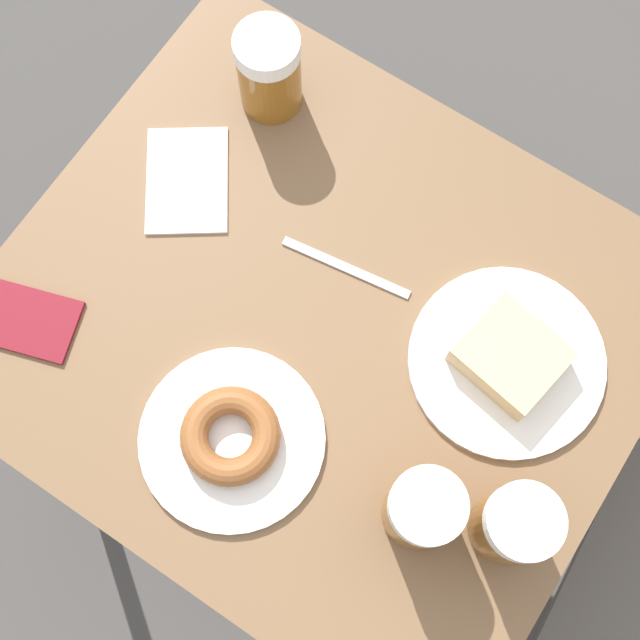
{
  "coord_description": "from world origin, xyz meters",
  "views": [
    {
      "loc": [
        0.27,
        0.18,
        1.9
      ],
      "look_at": [
        0.0,
        0.0,
        0.8
      ],
      "focal_mm": 50.0,
      "sensor_mm": 36.0,
      "label": 1
    }
  ],
  "objects_px": {
    "beer_mug_right": "(422,510)",
    "plate_with_cake": "(509,359)",
    "plate_with_donut": "(231,437)",
    "beer_mug_center": "(514,525)",
    "napkin_folded": "(187,180)",
    "passport_near_edge": "(29,321)",
    "beer_mug_left": "(269,71)",
    "fork": "(346,268)"
  },
  "relations": [
    {
      "from": "beer_mug_center",
      "to": "beer_mug_left",
      "type": "bearing_deg",
      "value": -120.53
    },
    {
      "from": "plate_with_donut",
      "to": "beer_mug_center",
      "type": "height_order",
      "value": "beer_mug_center"
    },
    {
      "from": "plate_with_cake",
      "to": "fork",
      "type": "height_order",
      "value": "plate_with_cake"
    },
    {
      "from": "plate_with_donut",
      "to": "passport_near_edge",
      "type": "bearing_deg",
      "value": -86.45
    },
    {
      "from": "plate_with_cake",
      "to": "passport_near_edge",
      "type": "distance_m",
      "value": 0.63
    },
    {
      "from": "plate_with_donut",
      "to": "beer_mug_center",
      "type": "bearing_deg",
      "value": 105.18
    },
    {
      "from": "plate_with_cake",
      "to": "napkin_folded",
      "type": "relative_size",
      "value": 1.32
    },
    {
      "from": "fork",
      "to": "passport_near_edge",
      "type": "height_order",
      "value": "passport_near_edge"
    },
    {
      "from": "plate_with_cake",
      "to": "plate_with_donut",
      "type": "distance_m",
      "value": 0.37
    },
    {
      "from": "plate_with_donut",
      "to": "fork",
      "type": "bearing_deg",
      "value": -178.99
    },
    {
      "from": "beer_mug_left",
      "to": "beer_mug_right",
      "type": "bearing_deg",
      "value": 51.25
    },
    {
      "from": "beer_mug_right",
      "to": "fork",
      "type": "xyz_separation_m",
      "value": [
        -0.23,
        -0.25,
        -0.07
      ]
    },
    {
      "from": "plate_with_cake",
      "to": "beer_mug_center",
      "type": "height_order",
      "value": "beer_mug_center"
    },
    {
      "from": "beer_mug_center",
      "to": "napkin_folded",
      "type": "height_order",
      "value": "beer_mug_center"
    },
    {
      "from": "plate_with_donut",
      "to": "beer_mug_left",
      "type": "distance_m",
      "value": 0.49
    },
    {
      "from": "napkin_folded",
      "to": "fork",
      "type": "bearing_deg",
      "value": 92.96
    },
    {
      "from": "plate_with_cake",
      "to": "plate_with_donut",
      "type": "xyz_separation_m",
      "value": [
        0.28,
        -0.24,
        -0.0
      ]
    },
    {
      "from": "passport_near_edge",
      "to": "beer_mug_right",
      "type": "bearing_deg",
      "value": 96.96
    },
    {
      "from": "beer_mug_left",
      "to": "beer_mug_right",
      "type": "distance_m",
      "value": 0.61
    },
    {
      "from": "napkin_folded",
      "to": "beer_mug_right",
      "type": "bearing_deg",
      "value": 67.14
    },
    {
      "from": "plate_with_cake",
      "to": "beer_mug_right",
      "type": "xyz_separation_m",
      "value": [
        0.23,
        0.0,
        0.05
      ]
    },
    {
      "from": "plate_with_donut",
      "to": "beer_mug_right",
      "type": "xyz_separation_m",
      "value": [
        -0.05,
        0.24,
        0.05
      ]
    },
    {
      "from": "plate_with_donut",
      "to": "fork",
      "type": "height_order",
      "value": "plate_with_donut"
    },
    {
      "from": "plate_with_cake",
      "to": "beer_mug_center",
      "type": "distance_m",
      "value": 0.22
    },
    {
      "from": "beer_mug_right",
      "to": "plate_with_cake",
      "type": "bearing_deg",
      "value": -178.99
    },
    {
      "from": "plate_with_cake",
      "to": "passport_near_edge",
      "type": "xyz_separation_m",
      "value": [
        0.3,
        -0.55,
        -0.01
      ]
    },
    {
      "from": "plate_with_cake",
      "to": "plate_with_donut",
      "type": "bearing_deg",
      "value": -40.72
    },
    {
      "from": "plate_with_cake",
      "to": "beer_mug_right",
      "type": "relative_size",
      "value": 1.83
    },
    {
      "from": "plate_with_donut",
      "to": "napkin_folded",
      "type": "relative_size",
      "value": 1.22
    },
    {
      "from": "plate_with_donut",
      "to": "plate_with_cake",
      "type": "bearing_deg",
      "value": 139.28
    },
    {
      "from": "plate_with_donut",
      "to": "napkin_folded",
      "type": "bearing_deg",
      "value": -135.24
    },
    {
      "from": "plate_with_donut",
      "to": "passport_near_edge",
      "type": "distance_m",
      "value": 0.31
    },
    {
      "from": "beer_mug_left",
      "to": "fork",
      "type": "height_order",
      "value": "beer_mug_left"
    },
    {
      "from": "passport_near_edge",
      "to": "beer_mug_center",
      "type": "bearing_deg",
      "value": 99.72
    },
    {
      "from": "beer_mug_center",
      "to": "napkin_folded",
      "type": "bearing_deg",
      "value": -105.62
    },
    {
      "from": "plate_with_cake",
      "to": "beer_mug_left",
      "type": "distance_m",
      "value": 0.5
    },
    {
      "from": "beer_mug_center",
      "to": "beer_mug_right",
      "type": "bearing_deg",
      "value": -65.69
    },
    {
      "from": "napkin_folded",
      "to": "fork",
      "type": "height_order",
      "value": "same"
    },
    {
      "from": "beer_mug_right",
      "to": "passport_near_edge",
      "type": "bearing_deg",
      "value": -83.04
    },
    {
      "from": "beer_mug_left",
      "to": "napkin_folded",
      "type": "xyz_separation_m",
      "value": [
        0.17,
        -0.03,
        -0.07
      ]
    },
    {
      "from": "beer_mug_center",
      "to": "fork",
      "type": "relative_size",
      "value": 0.76
    },
    {
      "from": "passport_near_edge",
      "to": "beer_mug_left",
      "type": "bearing_deg",
      "value": 169.93
    }
  ]
}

